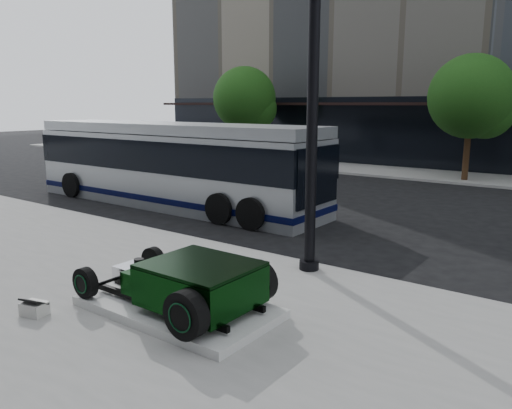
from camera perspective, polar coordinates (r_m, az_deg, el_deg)
The scene contains 8 objects.
ground at distance 13.75m, azimuth 5.03°, elevation -3.75°, with size 120.00×120.00×0.00m, color black.
sidewalk_far at distance 26.50m, azimuth 21.13°, elevation 3.00°, with size 70.00×4.00×0.12m, color gray.
street_trees at distance 25.08m, azimuth 23.72°, elevation 10.89°, with size 29.80×3.80×5.70m.
display_plinth at distance 8.77m, azimuth -8.94°, elevation -11.48°, with size 3.40×1.80×0.15m, color silver.
hot_rod at distance 8.37m, azimuth -7.42°, elevation -8.88°, with size 3.22×2.00×0.81m.
info_plaque at distance 9.27m, azimuth -24.01°, elevation -10.74°, with size 0.46×0.39×0.31m.
lamppost at distance 10.24m, azimuth 6.49°, elevation 11.63°, with size 0.42×0.42×7.61m.
transit_bus at distance 18.19m, azimuth -9.68°, elevation 4.62°, with size 12.12×2.88×2.92m.
Camera 1 is at (6.90, -11.34, 3.58)m, focal length 35.00 mm.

